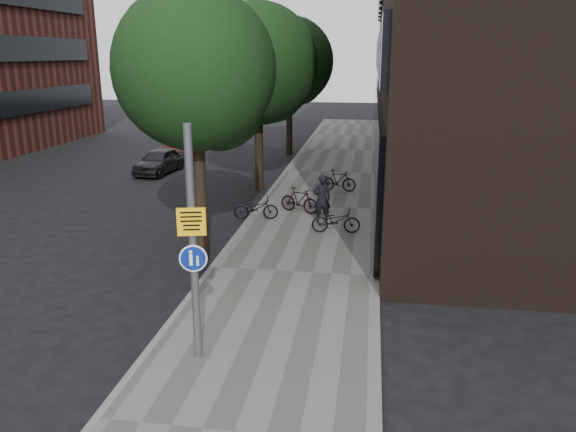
% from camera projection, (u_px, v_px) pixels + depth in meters
% --- Properties ---
extents(ground, '(120.00, 120.00, 0.00)m').
position_uv_depth(ground, '(260.00, 334.00, 11.83)').
color(ground, black).
rests_on(ground, ground).
extents(sidewalk, '(4.50, 60.00, 0.12)m').
position_uv_depth(sidewalk, '(318.00, 208.00, 21.28)').
color(sidewalk, slate).
rests_on(sidewalk, ground).
extents(curb_edge, '(0.15, 60.00, 0.13)m').
position_uv_depth(curb_edge, '(260.00, 206.00, 21.60)').
color(curb_edge, slate).
rests_on(curb_edge, ground).
extents(street_tree_near, '(4.40, 4.40, 7.50)m').
position_uv_depth(street_tree_near, '(199.00, 76.00, 15.18)').
color(street_tree_near, black).
rests_on(street_tree_near, ground).
extents(street_tree_mid, '(5.00, 5.00, 7.80)m').
position_uv_depth(street_tree_mid, '(260.00, 69.00, 23.26)').
color(street_tree_mid, black).
rests_on(street_tree_mid, ground).
extents(street_tree_far, '(5.00, 5.00, 7.80)m').
position_uv_depth(street_tree_far, '(291.00, 65.00, 31.81)').
color(street_tree_far, black).
rests_on(street_tree_far, ground).
extents(signpost, '(0.51, 0.15, 4.43)m').
position_uv_depth(signpost, '(193.00, 245.00, 10.12)').
color(signpost, '#595B5E').
rests_on(signpost, sidewalk).
extents(pedestrian, '(0.71, 0.58, 1.67)m').
position_uv_depth(pedestrian, '(322.00, 199.00, 19.03)').
color(pedestrian, black).
rests_on(pedestrian, sidewalk).
extents(parked_bike_facade_near, '(1.60, 0.66, 0.82)m').
position_uv_depth(parked_bike_facade_near, '(336.00, 220.00, 18.07)').
color(parked_bike_facade_near, black).
rests_on(parked_bike_facade_near, sidewalk).
extents(parked_bike_facade_far, '(1.55, 0.60, 0.91)m').
position_uv_depth(parked_bike_facade_far, '(338.00, 181.00, 23.57)').
color(parked_bike_facade_far, black).
rests_on(parked_bike_facade_far, sidewalk).
extents(parked_bike_curb_near, '(1.61, 0.82, 0.81)m').
position_uv_depth(parked_bike_curb_near, '(256.00, 208.00, 19.56)').
color(parked_bike_curb_near, black).
rests_on(parked_bike_curb_near, sidewalk).
extents(parked_bike_curb_far, '(1.57, 0.97, 0.91)m').
position_uv_depth(parked_bike_curb_far, '(299.00, 200.00, 20.38)').
color(parked_bike_curb_far, black).
rests_on(parked_bike_curb_far, sidewalk).
extents(parked_car_near, '(1.83, 3.74, 1.23)m').
position_uv_depth(parked_car_near, '(160.00, 161.00, 27.73)').
color(parked_car_near, black).
rests_on(parked_car_near, ground).
extents(parked_car_mid, '(1.86, 4.04, 1.28)m').
position_uv_depth(parked_car_mid, '(182.00, 142.00, 33.40)').
color(parked_car_mid, maroon).
rests_on(parked_car_mid, ground).
extents(parked_car_far, '(2.03, 4.34, 1.23)m').
position_uv_depth(parked_car_far, '(213.00, 132.00, 38.09)').
color(parked_car_far, '#1A212F').
rests_on(parked_car_far, ground).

